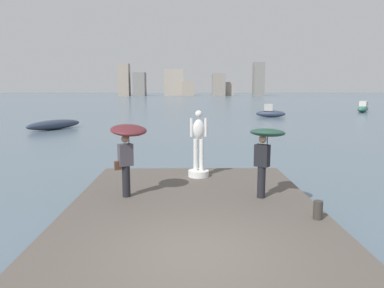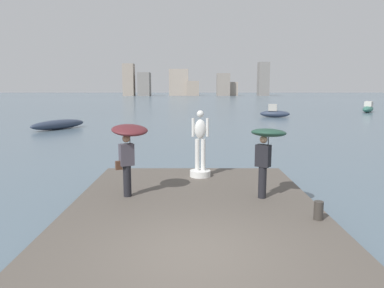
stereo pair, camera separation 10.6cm
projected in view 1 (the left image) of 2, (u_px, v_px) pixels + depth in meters
name	position (u px, v px, depth m)	size (l,w,h in m)	color
ground_plane	(188.00, 115.00, 46.39)	(400.00, 400.00, 0.00)	slate
pier	(194.00, 222.00, 8.88)	(6.41, 10.17, 0.40)	#564F47
statue_white_figure	(199.00, 152.00, 12.49)	(0.70, 0.70, 2.25)	white
onlooker_left	(128.00, 141.00, 10.11)	(1.35, 1.36, 2.04)	black
onlooker_right	(266.00, 144.00, 9.94)	(1.31, 1.31, 1.95)	black
mooring_bollard	(318.00, 210.00, 8.50)	(0.21, 0.21, 0.43)	#38332D
boat_near	(270.00, 113.00, 42.60)	(3.54, 1.96, 1.50)	#2D384C
boat_mid	(363.00, 108.00, 51.19)	(3.31, 3.99, 1.50)	#336B5B
boat_far	(54.00, 125.00, 30.16)	(3.69, 4.91, 0.78)	#2D384C
distant_skyline	(187.00, 83.00, 150.82)	(58.82, 12.01, 13.49)	gray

